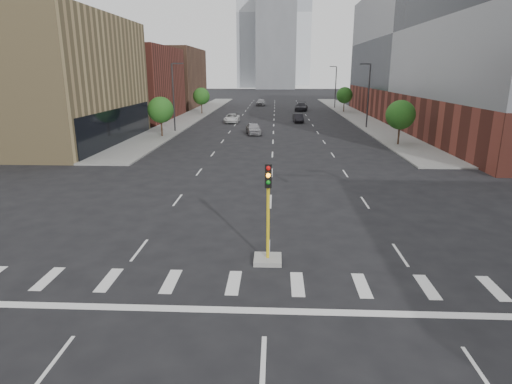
# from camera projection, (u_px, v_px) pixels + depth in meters

# --- Properties ---
(sidewalk_left_far) EXTENTS (5.00, 92.00, 0.15)m
(sidewalk_left_far) POSITION_uv_depth(u_px,v_px,m) (196.00, 114.00, 81.80)
(sidewalk_left_far) COLOR gray
(sidewalk_left_far) RESTS_ON ground
(sidewalk_right_far) EXTENTS (5.00, 92.00, 0.15)m
(sidewalk_right_far) POSITION_uv_depth(u_px,v_px,m) (354.00, 115.00, 80.49)
(sidewalk_right_far) COLOR gray
(sidewalk_right_far) RESTS_ON ground
(building_left_mid) EXTENTS (20.00, 24.00, 14.00)m
(building_left_mid) POSITION_uv_depth(u_px,v_px,m) (28.00, 81.00, 47.77)
(building_left_mid) COLOR tan
(building_left_mid) RESTS_ON ground
(building_left_far_a) EXTENTS (20.00, 22.00, 12.00)m
(building_left_far_a) POSITION_uv_depth(u_px,v_px,m) (114.00, 83.00, 73.04)
(building_left_far_a) COLOR brown
(building_left_far_a) RESTS_ON ground
(building_left_far_b) EXTENTS (20.00, 24.00, 13.00)m
(building_left_far_b) POSITION_uv_depth(u_px,v_px,m) (155.00, 78.00, 97.89)
(building_left_far_b) COLOR brown
(building_left_far_b) RESTS_ON ground
(building_right_main) EXTENTS (24.00, 70.00, 22.00)m
(building_right_main) POSITION_uv_depth(u_px,v_px,m) (473.00, 50.00, 63.42)
(building_right_main) COLOR brown
(building_right_main) RESTS_ON ground
(tower_left) EXTENTS (22.00, 22.00, 70.00)m
(tower_left) POSITION_uv_depth(u_px,v_px,m) (260.00, 15.00, 212.30)
(tower_left) COLOR #B2B7BC
(tower_left) RESTS_ON ground
(tower_right) EXTENTS (20.00, 20.00, 80.00)m
(tower_right) POSITION_uv_depth(u_px,v_px,m) (294.00, 14.00, 248.59)
(tower_right) COLOR #B2B7BC
(tower_right) RESTS_ON ground
(tower_mid) EXTENTS (18.00, 18.00, 44.00)m
(tower_mid) POSITION_uv_depth(u_px,v_px,m) (276.00, 40.00, 196.27)
(tower_mid) COLOR slate
(tower_mid) RESTS_ON ground
(median_traffic_signal) EXTENTS (1.20, 1.20, 4.40)m
(median_traffic_signal) POSITION_uv_depth(u_px,v_px,m) (268.00, 241.00, 18.39)
(median_traffic_signal) COLOR #999993
(median_traffic_signal) RESTS_ON ground
(streetlight_right_a) EXTENTS (1.60, 0.22, 9.07)m
(streetlight_right_a) POSITION_uv_depth(u_px,v_px,m) (368.00, 93.00, 60.95)
(streetlight_right_a) COLOR #2D2D30
(streetlight_right_a) RESTS_ON ground
(streetlight_right_b) EXTENTS (1.60, 0.22, 9.07)m
(streetlight_right_b) POSITION_uv_depth(u_px,v_px,m) (335.00, 85.00, 94.59)
(streetlight_right_b) COLOR #2D2D30
(streetlight_right_b) RESTS_ON ground
(streetlight_left) EXTENTS (1.60, 0.22, 9.07)m
(streetlight_left) POSITION_uv_depth(u_px,v_px,m) (174.00, 94.00, 57.31)
(streetlight_left) COLOR #2D2D30
(streetlight_left) RESTS_ON ground
(tree_left_near) EXTENTS (3.20, 3.20, 4.85)m
(tree_left_near) POSITION_uv_depth(u_px,v_px,m) (161.00, 110.00, 52.97)
(tree_left_near) COLOR #382619
(tree_left_near) RESTS_ON ground
(tree_left_far) EXTENTS (3.20, 3.20, 4.85)m
(tree_left_far) POSITION_uv_depth(u_px,v_px,m) (201.00, 96.00, 81.81)
(tree_left_far) COLOR #382619
(tree_left_far) RESTS_ON ground
(tree_right_near) EXTENTS (3.20, 3.20, 4.85)m
(tree_right_near) POSITION_uv_depth(u_px,v_px,m) (401.00, 115.00, 46.95)
(tree_right_near) COLOR #382619
(tree_right_near) RESTS_ON ground
(tree_right_far) EXTENTS (3.20, 3.20, 4.85)m
(tree_right_far) POSITION_uv_depth(u_px,v_px,m) (345.00, 95.00, 85.39)
(tree_right_far) COLOR #382619
(tree_right_far) RESTS_ON ground
(car_near_left) EXTENTS (2.50, 4.70, 1.52)m
(car_near_left) POSITION_uv_depth(u_px,v_px,m) (253.00, 128.00, 56.17)
(car_near_left) COLOR #9F9EA3
(car_near_left) RESTS_ON ground
(car_mid_right) EXTENTS (1.72, 4.25, 1.37)m
(car_mid_right) POSITION_uv_depth(u_px,v_px,m) (298.00, 118.00, 69.28)
(car_mid_right) COLOR black
(car_mid_right) RESTS_ON ground
(car_far_left) EXTENTS (2.28, 4.94, 1.37)m
(car_far_left) POSITION_uv_depth(u_px,v_px,m) (232.00, 118.00, 69.06)
(car_far_left) COLOR silver
(car_far_left) RESTS_ON ground
(car_deep_right) EXTENTS (3.15, 6.07, 1.68)m
(car_deep_right) POSITION_uv_depth(u_px,v_px,m) (301.00, 107.00, 89.27)
(car_deep_right) COLOR black
(car_deep_right) RESTS_ON ground
(car_distant) EXTENTS (2.20, 4.98, 1.67)m
(car_distant) POSITION_uv_depth(u_px,v_px,m) (261.00, 102.00, 102.84)
(car_distant) COLOR #A4A3A8
(car_distant) RESTS_ON ground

